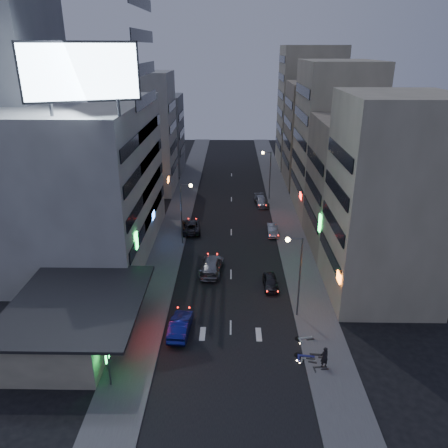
{
  "coord_description": "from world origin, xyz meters",
  "views": [
    {
      "loc": [
        -0.01,
        -29.23,
        23.75
      ],
      "look_at": [
        -0.81,
        15.57,
        5.47
      ],
      "focal_mm": 35.0,
      "sensor_mm": 36.0,
      "label": 1
    }
  ],
  "objects_px": {
    "scooter_black_a": "(327,360)",
    "road_car_silver": "(211,265)",
    "parked_car_left": "(191,226)",
    "scooter_black_b": "(327,348)",
    "road_car_blue": "(180,325)",
    "parked_car_right_near": "(271,282)",
    "parked_car_right_far": "(261,201)",
    "scooter_blue": "(315,350)",
    "parked_car_right_mid": "(272,230)",
    "person": "(324,357)",
    "scooter_silver_a": "(317,354)",
    "scooter_silver_b": "(312,330)"
  },
  "relations": [
    {
      "from": "parked_car_right_far",
      "to": "road_car_blue",
      "type": "distance_m",
      "value": 35.27
    },
    {
      "from": "parked_car_right_far",
      "to": "road_car_silver",
      "type": "relative_size",
      "value": 0.83
    },
    {
      "from": "road_car_silver",
      "to": "person",
      "type": "relative_size",
      "value": 3.12
    },
    {
      "from": "parked_car_right_near",
      "to": "parked_car_right_far",
      "type": "distance_m",
      "value": 25.99
    },
    {
      "from": "parked_car_left",
      "to": "scooter_blue",
      "type": "xyz_separation_m",
      "value": [
        12.55,
        -26.21,
        0.0
      ]
    },
    {
      "from": "parked_car_right_near",
      "to": "scooter_black_a",
      "type": "bearing_deg",
      "value": -75.89
    },
    {
      "from": "parked_car_left",
      "to": "scooter_black_b",
      "type": "distance_m",
      "value": 29.31
    },
    {
      "from": "parked_car_left",
      "to": "scooter_black_b",
      "type": "relative_size",
      "value": 2.66
    },
    {
      "from": "scooter_black_a",
      "to": "scooter_black_b",
      "type": "bearing_deg",
      "value": -15.84
    },
    {
      "from": "parked_car_right_far",
      "to": "road_car_silver",
      "type": "bearing_deg",
      "value": -113.95
    },
    {
      "from": "scooter_black_a",
      "to": "scooter_black_b",
      "type": "xyz_separation_m",
      "value": [
        0.24,
        1.39,
        0.09
      ]
    },
    {
      "from": "parked_car_right_near",
      "to": "scooter_blue",
      "type": "xyz_separation_m",
      "value": [
        2.75,
        -11.17,
        0.12
      ]
    },
    {
      "from": "parked_car_left",
      "to": "scooter_blue",
      "type": "distance_m",
      "value": 29.06
    },
    {
      "from": "parked_car_left",
      "to": "person",
      "type": "xyz_separation_m",
      "value": [
        13.01,
        -27.48,
        0.3
      ]
    },
    {
      "from": "parked_car_right_far",
      "to": "road_car_blue",
      "type": "height_order",
      "value": "road_car_blue"
    },
    {
      "from": "road_car_silver",
      "to": "scooter_silver_a",
      "type": "xyz_separation_m",
      "value": [
        9.23,
        -14.98,
        -0.15
      ]
    },
    {
      "from": "parked_car_right_far",
      "to": "person",
      "type": "height_order",
      "value": "person"
    },
    {
      "from": "road_car_blue",
      "to": "road_car_silver",
      "type": "distance_m",
      "value": 11.61
    },
    {
      "from": "scooter_black_a",
      "to": "road_car_silver",
      "type": "bearing_deg",
      "value": 26.14
    },
    {
      "from": "scooter_black_a",
      "to": "scooter_silver_b",
      "type": "xyz_separation_m",
      "value": [
        -0.53,
        3.84,
        0.06
      ]
    },
    {
      "from": "scooter_silver_a",
      "to": "scooter_silver_b",
      "type": "bearing_deg",
      "value": 11.31
    },
    {
      "from": "parked_car_right_near",
      "to": "scooter_blue",
      "type": "distance_m",
      "value": 11.51
    },
    {
      "from": "road_car_blue",
      "to": "scooter_blue",
      "type": "relative_size",
      "value": 2.3
    },
    {
      "from": "parked_car_right_near",
      "to": "road_car_blue",
      "type": "bearing_deg",
      "value": -138.83
    },
    {
      "from": "person",
      "to": "scooter_blue",
      "type": "height_order",
      "value": "person"
    },
    {
      "from": "person",
      "to": "scooter_black_b",
      "type": "distance_m",
      "value": 1.6
    },
    {
      "from": "road_car_silver",
      "to": "scooter_black_a",
      "type": "bearing_deg",
      "value": 128.15
    },
    {
      "from": "parked_car_right_near",
      "to": "scooter_silver_a",
      "type": "bearing_deg",
      "value": -78.05
    },
    {
      "from": "scooter_silver_a",
      "to": "scooter_silver_b",
      "type": "xyz_separation_m",
      "value": [
        0.14,
        3.13,
        0.02
      ]
    },
    {
      "from": "road_car_blue",
      "to": "scooter_blue",
      "type": "height_order",
      "value": "road_car_blue"
    },
    {
      "from": "scooter_black_a",
      "to": "scooter_blue",
      "type": "relative_size",
      "value": 0.83
    },
    {
      "from": "parked_car_right_mid",
      "to": "scooter_black_b",
      "type": "xyz_separation_m",
      "value": [
        2.33,
        -25.09,
        0.1
      ]
    },
    {
      "from": "parked_car_left",
      "to": "parked_car_right_far",
      "type": "relative_size",
      "value": 1.12
    },
    {
      "from": "parked_car_right_mid",
      "to": "road_car_blue",
      "type": "xyz_separation_m",
      "value": [
        -10.07,
        -22.17,
        0.14
      ]
    },
    {
      "from": "parked_car_right_near",
      "to": "parked_car_right_far",
      "type": "xyz_separation_m",
      "value": [
        0.64,
        25.98,
        0.06
      ]
    },
    {
      "from": "scooter_blue",
      "to": "parked_car_left",
      "type": "bearing_deg",
      "value": 33.8
    },
    {
      "from": "parked_car_left",
      "to": "road_car_blue",
      "type": "xyz_separation_m",
      "value": [
        1.13,
        -23.09,
        0.04
      ]
    },
    {
      "from": "scooter_blue",
      "to": "road_car_blue",
      "type": "bearing_deg",
      "value": 82.9
    },
    {
      "from": "road_car_silver",
      "to": "scooter_silver_a",
      "type": "relative_size",
      "value": 3.11
    },
    {
      "from": "scooter_black_b",
      "to": "scooter_silver_b",
      "type": "height_order",
      "value": "scooter_black_b"
    },
    {
      "from": "road_car_blue",
      "to": "scooter_silver_a",
      "type": "height_order",
      "value": "road_car_blue"
    },
    {
      "from": "parked_car_right_near",
      "to": "parked_car_left",
      "type": "distance_m",
      "value": 17.95
    },
    {
      "from": "person",
      "to": "scooter_black_a",
      "type": "xyz_separation_m",
      "value": [
        0.29,
        0.09,
        -0.4
      ]
    },
    {
      "from": "parked_car_right_mid",
      "to": "scooter_black_b",
      "type": "height_order",
      "value": "scooter_black_b"
    },
    {
      "from": "scooter_silver_b",
      "to": "scooter_black_a",
      "type": "bearing_deg",
      "value": 175.11
    },
    {
      "from": "parked_car_right_near",
      "to": "scooter_black_a",
      "type": "distance_m",
      "value": 12.84
    },
    {
      "from": "person",
      "to": "parked_car_right_far",
      "type": "bearing_deg",
      "value": -106.02
    },
    {
      "from": "parked_car_right_near",
      "to": "parked_car_right_mid",
      "type": "bearing_deg",
      "value": 82.64
    },
    {
      "from": "parked_car_right_far",
      "to": "parked_car_right_mid",
      "type": "bearing_deg",
      "value": -92.98
    },
    {
      "from": "parked_car_right_mid",
      "to": "road_car_silver",
      "type": "bearing_deg",
      "value": -125.49
    }
  ]
}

